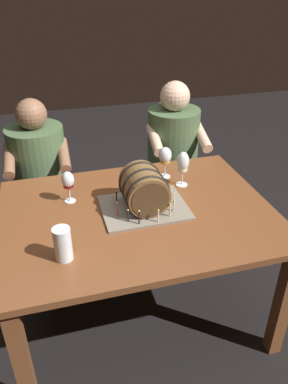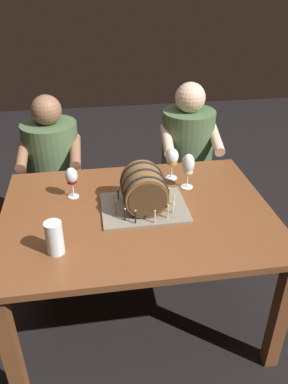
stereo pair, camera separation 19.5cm
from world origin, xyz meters
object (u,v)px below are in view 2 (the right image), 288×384
object	(u,v)px
dining_table	(137,226)
wine_glass_white	(188,165)
person_seated_left	(55,177)
person_seated_right	(186,165)
barrel_cake	(144,191)
wine_glass_amber	(172,158)
beer_pint	(55,239)
wine_glass_red	(71,177)

from	to	relation	value
dining_table	wine_glass_white	distance (m)	0.44
person_seated_left	person_seated_right	xyz separation A→B (m)	(0.96, 0.00, 0.02)
dining_table	barrel_cake	xyz separation A→B (m)	(0.04, 0.02, 0.20)
wine_glass_amber	wine_glass_white	bearing A→B (deg)	-61.94
beer_pint	person_seated_right	bearing A→B (deg)	50.93
barrel_cake	person_seated_right	xyz separation A→B (m)	(0.44, 0.79, -0.28)
person_seated_left	beer_pint	bearing A→B (deg)	-85.96
wine_glass_amber	person_seated_left	distance (m)	0.94
dining_table	beer_pint	world-z (taller)	beer_pint
barrel_cake	wine_glass_amber	bearing A→B (deg)	55.04
wine_glass_red	person_seated_left	world-z (taller)	person_seated_left
wine_glass_white	wine_glass_red	bearing A→B (deg)	-179.35
beer_pint	dining_table	bearing A→B (deg)	34.06
wine_glass_red	beer_pint	distance (m)	0.48
wine_glass_red	person_seated_right	distance (m)	1.06
wine_glass_white	person_seated_right	distance (m)	0.70
wine_glass_white	person_seated_right	bearing A→B (deg)	75.17
beer_pint	person_seated_left	xyz separation A→B (m)	(-0.08, 1.08, -0.27)
dining_table	beer_pint	xyz separation A→B (m)	(-0.40, -0.27, 0.17)
barrel_cake	wine_glass_white	size ratio (longest dim) A/B	2.12
dining_table	person_seated_right	xyz separation A→B (m)	(0.48, 0.81, -0.08)
wine_glass_red	wine_glass_amber	bearing A→B (deg)	12.57
barrel_cake	person_seated_left	xyz separation A→B (m)	(-0.52, 0.79, -0.30)
wine_glass_amber	person_seated_left	xyz separation A→B (m)	(-0.73, 0.49, -0.33)
barrel_cake	beer_pint	distance (m)	0.53
dining_table	beer_pint	bearing A→B (deg)	-145.94
barrel_cake	wine_glass_white	xyz separation A→B (m)	(0.28, 0.18, 0.03)
wine_glass_white	person_seated_left	world-z (taller)	person_seated_left
wine_glass_white	beer_pint	distance (m)	0.86
person_seated_left	wine_glass_red	bearing A→B (deg)	-76.33
wine_glass_amber	person_seated_right	bearing A→B (deg)	65.08
wine_glass_red	beer_pint	world-z (taller)	wine_glass_red
barrel_cake	beer_pint	world-z (taller)	barrel_cake
beer_pint	person_seated_right	size ratio (longest dim) A/B	0.14
wine_glass_amber	person_seated_right	size ratio (longest dim) A/B	0.16
barrel_cake	wine_glass_amber	world-z (taller)	barrel_cake
barrel_cake	person_seated_left	distance (m)	0.99
beer_pint	person_seated_left	world-z (taller)	person_seated_left
dining_table	beer_pint	distance (m)	0.51
beer_pint	person_seated_right	distance (m)	1.42
wine_glass_red	person_seated_left	xyz separation A→B (m)	(-0.15, 0.62, -0.32)
person_seated_left	person_seated_right	size ratio (longest dim) A/B	0.96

